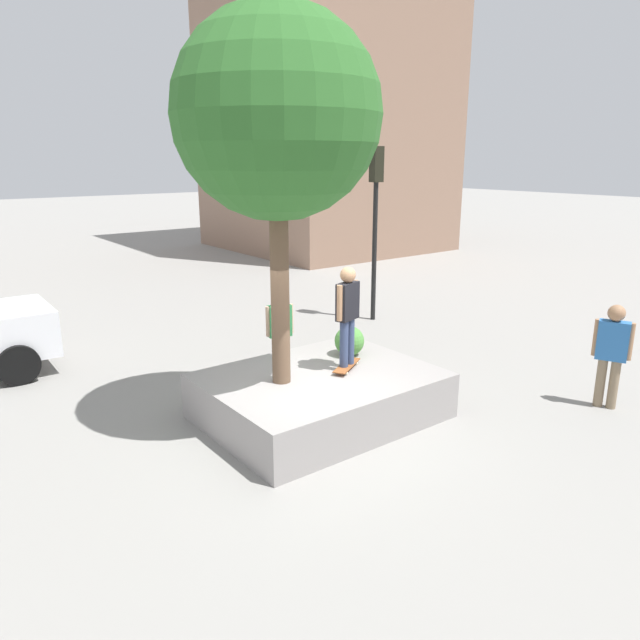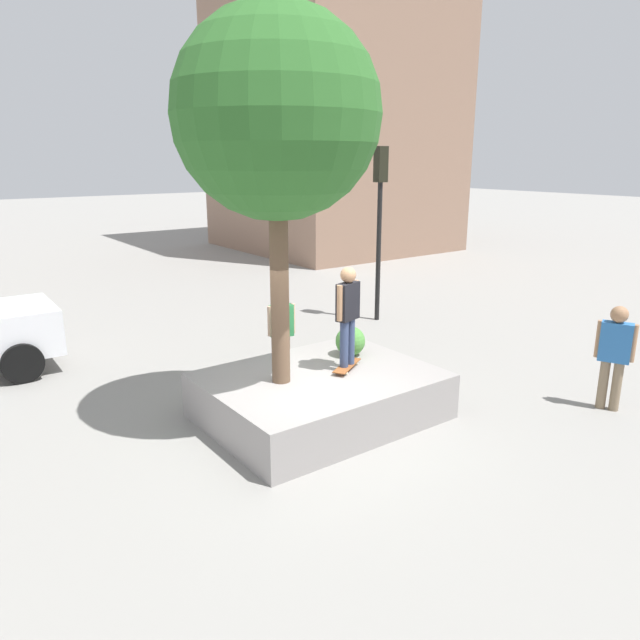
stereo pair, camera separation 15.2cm
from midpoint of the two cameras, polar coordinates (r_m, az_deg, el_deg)
name	(u,v)px [view 2 (the right image)]	position (r m, az deg, el deg)	size (l,w,h in m)	color
ground_plane	(320,428)	(9.37, 0.51, -10.41)	(120.00, 120.00, 0.00)	gray
planter_ledge	(320,396)	(9.60, 0.46, -7.32)	(3.56, 2.72, 0.74)	gray
plaza_tree	(276,116)	(8.58, -3.71, 19.09)	(2.92, 2.92, 5.38)	brown
boxwood_shrub	(350,341)	(10.28, 3.37, -2.05)	(0.52, 0.52, 0.52)	#4C8C3D
skateboard	(347,366)	(9.68, 3.08, -4.45)	(0.79, 0.59, 0.07)	brown
skateboarder	(348,310)	(9.39, 3.17, 1.02)	(0.53, 0.31, 1.62)	navy
traffic_light_corner	(380,204)	(14.94, 6.07, 11.11)	(0.29, 0.35, 4.34)	black
bystander_watching	(614,351)	(10.84, 26.95, -2.66)	(0.38, 0.56, 1.78)	#847056
passerby_with_bag	(282,328)	(11.26, -3.35, -0.73)	(0.55, 0.27, 1.65)	#847056
brick_midrise	(333,77)	(28.06, 1.46, 22.41)	(8.48, 9.00, 14.94)	#8C6B56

